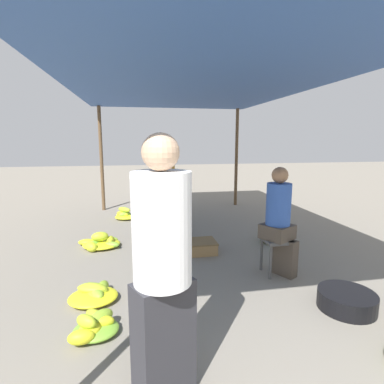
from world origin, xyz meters
name	(u,v)px	position (x,y,z in m)	size (l,w,h in m)	color
canopy_post_back_left	(101,159)	(-1.69, 6.41, 1.24)	(0.08, 0.08, 2.48)	brown
canopy_post_back_right	(236,158)	(1.69, 6.41, 1.24)	(0.08, 0.08, 2.48)	brown
canopy_tarp	(195,82)	(0.00, 3.36, 2.50)	(3.78, 6.51, 0.04)	#33569E
vendor_foreground	(163,268)	(-0.72, 0.73, 0.90)	(0.49, 0.49, 1.73)	#2D2D33
stool	(276,246)	(0.85, 2.32, 0.37)	(0.34, 0.34, 0.47)	#4C4C4C
vendor_seated	(280,219)	(0.87, 2.31, 0.72)	(0.46, 0.46, 1.37)	#4C4238
basin_black	(347,300)	(1.19, 1.42, 0.09)	(0.56, 0.56, 0.18)	black
banana_pile_left_0	(125,215)	(-1.15, 5.46, 0.08)	(0.50, 0.52, 0.27)	#CDD627
banana_pile_left_1	(94,326)	(-1.26, 1.45, 0.09)	(0.41, 0.43, 0.22)	yellow
banana_pile_left_2	(100,243)	(-1.47, 3.71, 0.07)	(0.69, 0.59, 0.26)	#C5D329
banana_pile_left_3	(94,293)	(-1.35, 2.07, 0.07)	(0.51, 0.51, 0.17)	#7CB636
banana_pile_right_1	(274,236)	(1.35, 3.41, 0.11)	(0.44, 0.53, 0.29)	#7BB636
crate_near	(202,246)	(0.09, 3.20, 0.09)	(0.41, 0.41, 0.18)	#9E7A4C
crate_mid	(176,233)	(-0.24, 3.89, 0.11)	(0.39, 0.39, 0.22)	#9E7A4C
shopper_walking_mid	(166,185)	(-0.29, 4.79, 0.82)	(0.40, 0.40, 1.58)	#384766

